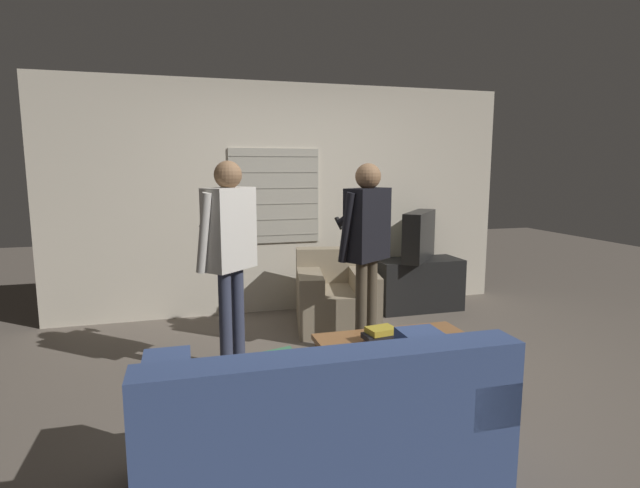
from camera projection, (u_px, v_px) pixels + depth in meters
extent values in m
plane|color=#665B51|center=(345.00, 379.00, 3.88)|extent=(16.00, 16.00, 0.00)
cube|color=beige|center=(288.00, 199.00, 5.62)|extent=(5.20, 0.06, 2.55)
cube|color=#A8A393|center=(275.00, 196.00, 5.53)|extent=(1.01, 0.02, 1.05)
cube|color=gray|center=(275.00, 235.00, 5.59)|extent=(0.99, 0.00, 0.01)
cube|color=gray|center=(275.00, 220.00, 5.56)|extent=(0.99, 0.00, 0.01)
cube|color=gray|center=(275.00, 204.00, 5.53)|extent=(0.99, 0.00, 0.01)
cube|color=gray|center=(275.00, 188.00, 5.51)|extent=(0.99, 0.00, 0.01)
cube|color=gray|center=(275.00, 172.00, 5.48)|extent=(0.99, 0.00, 0.01)
cube|color=gray|center=(274.00, 156.00, 5.46)|extent=(0.99, 0.00, 0.01)
cube|color=#384C7F|center=(317.00, 447.00, 2.52)|extent=(1.70, 0.92, 0.46)
cube|color=#384C7F|center=(338.00, 397.00, 2.12)|extent=(1.68, 0.23, 0.40)
cube|color=#384C7F|center=(165.00, 402.00, 2.28)|extent=(0.25, 0.90, 0.21)
cube|color=#384C7F|center=(448.00, 369.00, 2.65)|extent=(0.25, 0.90, 0.21)
cube|color=#38704C|center=(257.00, 388.00, 2.43)|extent=(0.41, 0.31, 0.37)
cube|color=gray|center=(336.00, 308.00, 5.12)|extent=(0.94, 0.99, 0.41)
cube|color=gray|center=(333.00, 265.00, 5.38)|extent=(0.82, 0.35, 0.37)
cube|color=gray|center=(363.00, 279.00, 5.10)|extent=(0.40, 0.88, 0.18)
cube|color=gray|center=(309.00, 280.00, 5.06)|extent=(0.40, 0.88, 0.18)
cube|color=brown|center=(398.00, 343.00, 3.64)|extent=(1.14, 0.61, 0.04)
cylinder|color=brown|center=(318.00, 362.00, 3.78)|extent=(0.04, 0.04, 0.34)
cylinder|color=brown|center=(443.00, 348.00, 4.07)|extent=(0.04, 0.04, 0.34)
cylinder|color=brown|center=(340.00, 392.00, 3.27)|extent=(0.04, 0.04, 0.34)
cylinder|color=brown|center=(481.00, 374.00, 3.56)|extent=(0.04, 0.04, 0.34)
cube|color=black|center=(418.00, 284.00, 5.75)|extent=(0.98, 0.45, 0.59)
cube|color=black|center=(419.00, 236.00, 5.67)|extent=(0.67, 0.75, 0.55)
cube|color=#3D4738|center=(410.00, 235.00, 5.71)|extent=(0.45, 0.54, 0.45)
cylinder|color=#33384C|center=(226.00, 324.00, 3.89)|extent=(0.10, 0.10, 0.84)
cylinder|color=#33384C|center=(238.00, 319.00, 4.01)|extent=(0.10, 0.10, 0.84)
cube|color=beige|center=(229.00, 229.00, 3.84)|extent=(0.44, 0.44, 0.63)
sphere|color=#846042|center=(228.00, 175.00, 3.78)|extent=(0.21, 0.21, 0.21)
cylinder|color=beige|center=(204.00, 233.00, 3.66)|extent=(0.16, 0.16, 0.61)
cylinder|color=beige|center=(225.00, 212.00, 4.14)|extent=(0.41, 0.43, 0.42)
cube|color=black|center=(205.00, 231.00, 4.29)|extent=(0.10, 0.10, 0.12)
cylinder|color=#4C4233|center=(361.00, 308.00, 4.35)|extent=(0.10, 0.10, 0.83)
cylinder|color=#4C4233|center=(371.00, 304.00, 4.47)|extent=(0.10, 0.10, 0.83)
cube|color=black|center=(367.00, 224.00, 4.30)|extent=(0.48, 0.42, 0.62)
sphere|color=#846042|center=(368.00, 176.00, 4.24)|extent=(0.22, 0.22, 0.22)
cylinder|color=black|center=(346.00, 228.00, 4.15)|extent=(0.15, 0.17, 0.60)
cylinder|color=black|center=(360.00, 208.00, 4.62)|extent=(0.36, 0.48, 0.39)
cube|color=black|center=(339.00, 223.00, 4.80)|extent=(0.08, 0.10, 0.12)
cube|color=#75387F|center=(379.00, 340.00, 3.59)|extent=(0.18, 0.13, 0.03)
cube|color=black|center=(380.00, 336.00, 3.57)|extent=(0.25, 0.16, 0.04)
cube|color=gold|center=(381.00, 330.00, 3.57)|extent=(0.22, 0.18, 0.04)
cylinder|color=#238E47|center=(420.00, 341.00, 3.44)|extent=(0.07, 0.07, 0.12)
cylinder|color=silver|center=(421.00, 332.00, 3.43)|extent=(0.06, 0.06, 0.00)
cube|color=black|center=(421.00, 342.00, 3.55)|extent=(0.11, 0.13, 0.02)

